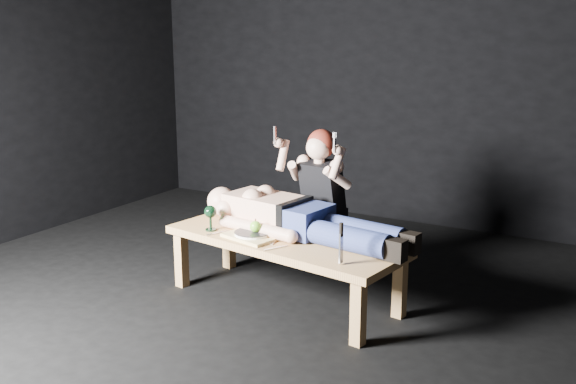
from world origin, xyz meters
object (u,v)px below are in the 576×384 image
at_px(kneeling_woman, 327,202).
at_px(table, 284,269).
at_px(lying_man, 302,215).
at_px(serving_tray, 252,236).
at_px(carving_knife, 341,244).
at_px(goblet, 211,218).

bearing_deg(kneeling_woman, table, -86.58).
bearing_deg(kneeling_woman, lying_man, -78.69).
distance_m(lying_man, serving_tray, 0.36).
height_order(serving_tray, carving_knife, carving_knife).
xyz_separation_m(lying_man, kneeling_woman, (-0.02, 0.44, -0.01)).
relative_size(lying_man, goblet, 9.71).
height_order(lying_man, kneeling_woman, kneeling_woman).
distance_m(kneeling_woman, carving_knife, 0.98).
bearing_deg(table, kneeling_woman, 93.74).
relative_size(table, kneeling_woman, 1.43).
bearing_deg(serving_tray, table, 32.03).
relative_size(kneeling_woman, serving_tray, 3.24).
height_order(lying_man, carving_knife, lying_man).
xyz_separation_m(lying_man, serving_tray, (-0.25, -0.23, -0.13)).
bearing_deg(goblet, lying_man, 21.32).
distance_m(lying_man, carving_knife, 0.63).
bearing_deg(table, carving_knife, -19.28).
height_order(serving_tray, goblet, goblet).
relative_size(lying_man, carving_knife, 6.74).
xyz_separation_m(kneeling_woman, serving_tray, (-0.23, -0.67, -0.11)).
xyz_separation_m(serving_tray, carving_knife, (0.73, -0.18, 0.12)).
bearing_deg(goblet, table, 12.44).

